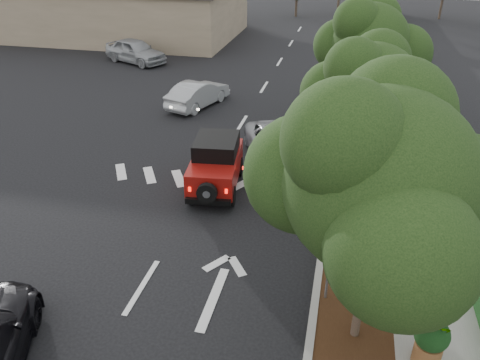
% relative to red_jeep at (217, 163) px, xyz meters
% --- Properties ---
extents(ground, '(120.00, 120.00, 0.00)m').
position_rel_red_jeep_xyz_m(ground, '(-0.48, -5.81, -0.95)').
color(ground, black).
rests_on(ground, ground).
extents(curb, '(0.20, 70.00, 0.15)m').
position_rel_red_jeep_xyz_m(curb, '(4.12, 6.19, -0.88)').
color(curb, '#9E9B93').
rests_on(curb, ground).
extents(planting_strip, '(1.80, 70.00, 0.12)m').
position_rel_red_jeep_xyz_m(planting_strip, '(5.12, 6.19, -0.89)').
color(planting_strip, black).
rests_on(planting_strip, ground).
extents(sidewalk, '(2.00, 70.00, 0.12)m').
position_rel_red_jeep_xyz_m(sidewalk, '(7.02, 6.19, -0.89)').
color(sidewalk, gray).
rests_on(sidewalk, ground).
extents(hedge, '(0.80, 70.00, 0.80)m').
position_rel_red_jeep_xyz_m(hedge, '(8.42, 6.19, -0.55)').
color(hedge, black).
rests_on(hedge, ground).
extents(commercial_building, '(22.00, 12.00, 4.00)m').
position_rel_red_jeep_xyz_m(commercial_building, '(-16.48, 24.19, 1.05)').
color(commercial_building, '#7F7058').
rests_on(commercial_building, ground).
extents(transmission_tower, '(7.00, 4.00, 28.00)m').
position_rel_red_jeep_xyz_m(transmission_tower, '(5.52, 42.19, -0.95)').
color(transmission_tower, slate).
rests_on(transmission_tower, ground).
extents(street_tree_near, '(3.80, 3.80, 5.92)m').
position_rel_red_jeep_xyz_m(street_tree_near, '(5.12, -6.31, -0.95)').
color(street_tree_near, black).
rests_on(street_tree_near, ground).
extents(street_tree_mid, '(3.20, 3.20, 5.32)m').
position_rel_red_jeep_xyz_m(street_tree_mid, '(5.12, 0.69, -0.95)').
color(street_tree_mid, black).
rests_on(street_tree_mid, ground).
extents(street_tree_far, '(3.40, 3.40, 5.62)m').
position_rel_red_jeep_xyz_m(street_tree_far, '(5.12, 7.19, -0.95)').
color(street_tree_far, black).
rests_on(street_tree_far, ground).
extents(light_pole_a, '(2.00, 0.22, 9.00)m').
position_rel_red_jeep_xyz_m(light_pole_a, '(-6.98, 20.19, -0.95)').
color(light_pole_a, slate).
rests_on(light_pole_a, ground).
extents(light_pole_b, '(2.00, 0.22, 9.00)m').
position_rel_red_jeep_xyz_m(light_pole_b, '(-7.98, 32.19, -0.95)').
color(light_pole_b, slate).
rests_on(light_pole_b, ground).
extents(red_jeep, '(1.99, 3.78, 1.87)m').
position_rel_red_jeep_xyz_m(red_jeep, '(0.00, 0.00, 0.00)').
color(red_jeep, black).
rests_on(red_jeep, ground).
extents(silver_suv_ahead, '(3.67, 5.14, 1.30)m').
position_rel_red_jeep_xyz_m(silver_suv_ahead, '(1.82, 2.60, -0.30)').
color(silver_suv_ahead, '#94959A').
rests_on(silver_suv_ahead, ground).
extents(silver_sedan_oncoming, '(2.63, 4.34, 1.35)m').
position_rel_red_jeep_xyz_m(silver_sedan_oncoming, '(-3.31, 8.14, -0.28)').
color(silver_sedan_oncoming, '#9C9FA3').
rests_on(silver_sedan_oncoming, ground).
extents(parked_suv, '(5.15, 3.74, 1.63)m').
position_rel_red_jeep_xyz_m(parked_suv, '(-10.28, 15.72, -0.14)').
color(parked_suv, '#979A9E').
rests_on(parked_suv, ground).
extents(speed_hump_sign, '(1.01, 0.09, 2.14)m').
position_rel_red_jeep_xyz_m(speed_hump_sign, '(4.36, -5.25, 0.53)').
color(speed_hump_sign, slate).
rests_on(speed_hump_sign, ground).
extents(terracotta_planter, '(0.75, 0.75, 1.30)m').
position_rel_red_jeep_xyz_m(terracotta_planter, '(6.62, -6.82, -0.08)').
color(terracotta_planter, brown).
rests_on(terracotta_planter, ground).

